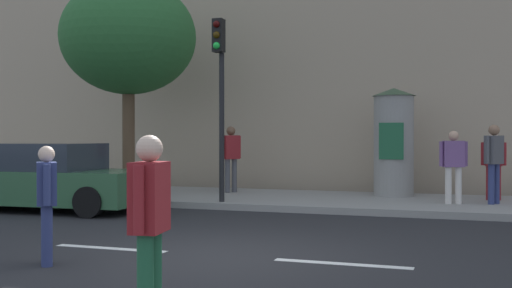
{
  "coord_description": "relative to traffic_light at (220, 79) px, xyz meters",
  "views": [
    {
      "loc": [
        3.3,
        -7.98,
        1.64
      ],
      "look_at": [
        -0.15,
        2.0,
        1.52
      ],
      "focal_mm": 44.11,
      "sensor_mm": 36.0,
      "label": 1
    }
  ],
  "objects": [
    {
      "name": "ground_plane",
      "position": [
        2.14,
        -5.24,
        -2.95
      ],
      "size": [
        80.0,
        80.0,
        0.0
      ],
      "primitive_type": "plane",
      "color": "#232326"
    },
    {
      "name": "pedestrian_with_backpack",
      "position": [
        -0.69,
        2.44,
        -1.75
      ],
      "size": [
        0.45,
        0.53,
        1.77
      ],
      "color": "#4C4C51",
      "rests_on": "sidewalk_curb"
    },
    {
      "name": "building_backdrop",
      "position": [
        2.14,
        6.76,
        2.04
      ],
      "size": [
        36.0,
        5.0,
        9.99
      ],
      "primitive_type": "cube",
      "color": "tan",
      "rests_on": "ground_plane"
    },
    {
      "name": "pedestrian_with_bag",
      "position": [
        0.3,
        -6.53,
        -2.07
      ],
      "size": [
        0.44,
        0.48,
        1.52
      ],
      "color": "navy",
      "rests_on": "ground_plane"
    },
    {
      "name": "traffic_light",
      "position": [
        0.0,
        0.0,
        0.0
      ],
      "size": [
        0.24,
        0.45,
        4.15
      ],
      "color": "black",
      "rests_on": "sidewalk_curb"
    },
    {
      "name": "pedestrian_near_pole",
      "position": [
        5.9,
        2.55,
        -1.87
      ],
      "size": [
        0.56,
        0.38,
        1.59
      ],
      "color": "maroon",
      "rests_on": "sidewalk_curb"
    },
    {
      "name": "pedestrian_tallest",
      "position": [
        2.88,
        -8.53,
        -1.99
      ],
      "size": [
        0.3,
        0.58,
        1.65
      ],
      "color": "#1E5938",
      "rests_on": "ground_plane"
    },
    {
      "name": "parked_car_red",
      "position": [
        -3.54,
        -1.55,
        -2.24
      ],
      "size": [
        4.55,
        2.19,
        1.49
      ],
      "color": "#2D5938",
      "rests_on": "ground_plane"
    },
    {
      "name": "pedestrian_in_dark_shirt",
      "position": [
        5.88,
        1.61,
        -1.76
      ],
      "size": [
        0.43,
        0.55,
        1.76
      ],
      "color": "navy",
      "rests_on": "sidewalk_curb"
    },
    {
      "name": "lane_markings",
      "position": [
        2.14,
        -5.24,
        -2.95
      ],
      "size": [
        25.8,
        0.16,
        0.01
      ],
      "color": "silver",
      "rests_on": "ground_plane"
    },
    {
      "name": "poster_column",
      "position": [
        3.55,
        2.85,
        -1.43
      ],
      "size": [
        1.09,
        1.09,
        2.71
      ],
      "color": "gray",
      "rests_on": "sidewalk_curb"
    },
    {
      "name": "sidewalk_curb",
      "position": [
        2.14,
        1.76,
        -2.88
      ],
      "size": [
        36.0,
        4.0,
        0.15
      ],
      "primitive_type": "cube",
      "color": "gray",
      "rests_on": "ground_plane"
    },
    {
      "name": "street_tree",
      "position": [
        -3.16,
        1.35,
        1.3
      ],
      "size": [
        3.56,
        3.56,
        5.64
      ],
      "color": "brown",
      "rests_on": "sidewalk_curb"
    },
    {
      "name": "pedestrian_in_light_jacket",
      "position": [
        5.03,
        1.34,
        -1.85
      ],
      "size": [
        0.6,
        0.37,
        1.62
      ],
      "color": "silver",
      "rests_on": "sidewalk_curb"
    }
  ]
}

